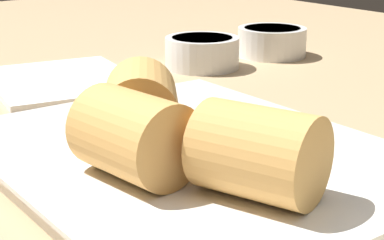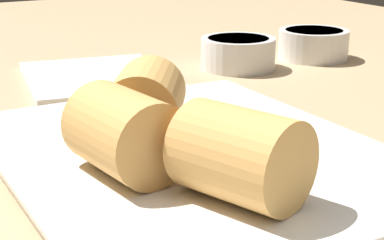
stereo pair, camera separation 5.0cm
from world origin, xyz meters
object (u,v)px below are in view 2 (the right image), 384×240
object	(u,v)px
dipping_bowl_near	(238,52)
serving_plate	(192,160)
dipping_bowl_far	(313,43)
napkin	(96,77)

from	to	relation	value
dipping_bowl_near	serving_plate	bearing A→B (deg)	-38.54
dipping_bowl_far	napkin	distance (cm)	25.72
dipping_bowl_near	dipping_bowl_far	size ratio (longest dim) A/B	1.00
serving_plate	dipping_bowl_near	xyz separation A→B (cm)	(-23.22, 18.50, 1.06)
serving_plate	napkin	bearing A→B (deg)	172.77
dipping_bowl_near	napkin	size ratio (longest dim) A/B	0.45
serving_plate	dipping_bowl_far	world-z (taller)	dipping_bowl_far
serving_plate	dipping_bowl_far	xyz separation A→B (cm)	(-23.30, 28.83, 1.06)
serving_plate	napkin	distance (cm)	26.13
serving_plate	napkin	size ratio (longest dim) A/B	1.63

